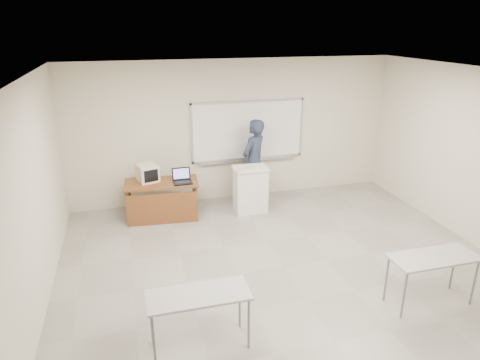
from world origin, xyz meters
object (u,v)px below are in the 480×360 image
object	(u,v)px
crt_monitor	(147,173)
keyboard	(245,169)
whiteboard	(248,131)
presenter	(254,162)
laptop	(182,179)
mouse	(189,178)
instructor_desk	(162,194)
podium	(250,189)

from	to	relation	value
crt_monitor	keyboard	bearing A→B (deg)	-29.22
keyboard	whiteboard	bearing A→B (deg)	54.05
whiteboard	presenter	size ratio (longest dim) A/B	1.36
laptop	mouse	size ratio (longest dim) A/B	4.00
whiteboard	mouse	distance (m)	1.70
instructor_desk	crt_monitor	bearing A→B (deg)	141.62
instructor_desk	crt_monitor	xyz separation A→B (m)	(-0.25, 0.24, 0.37)
crt_monitor	laptop	distance (m)	0.70
instructor_desk	presenter	bearing A→B (deg)	16.68
keyboard	crt_monitor	bearing A→B (deg)	151.19
podium	presenter	bearing A→B (deg)	67.23
laptop	mouse	bearing A→B (deg)	47.86
crt_monitor	presenter	world-z (taller)	presenter
mouse	keyboard	distance (m)	1.14
instructor_desk	presenter	size ratio (longest dim) A/B	0.78
laptop	whiteboard	bearing A→B (deg)	25.71
presenter	crt_monitor	bearing A→B (deg)	-34.50
keyboard	presenter	distance (m)	0.69
laptop	crt_monitor	bearing A→B (deg)	158.07
instructor_desk	crt_monitor	world-z (taller)	crt_monitor
laptop	keyboard	size ratio (longest dim) A/B	0.77
crt_monitor	presenter	bearing A→B (deg)	-12.50
laptop	mouse	distance (m)	0.23
whiteboard	podium	world-z (taller)	whiteboard
whiteboard	presenter	bearing A→B (deg)	-86.54
instructor_desk	podium	bearing A→B (deg)	3.34
whiteboard	keyboard	size ratio (longest dim) A/B	5.33
keyboard	laptop	bearing A→B (deg)	155.96
laptop	keyboard	world-z (taller)	laptop
crt_monitor	instructor_desk	bearing A→B (deg)	-60.33
whiteboard	presenter	world-z (taller)	whiteboard
podium	keyboard	world-z (taller)	keyboard
mouse	keyboard	bearing A→B (deg)	-10.47
whiteboard	instructor_desk	size ratio (longest dim) A/B	1.75
whiteboard	keyboard	xyz separation A→B (m)	(-0.34, -0.95, -0.52)
instructor_desk	podium	xyz separation A→B (m)	(1.78, -0.05, -0.07)
whiteboard	laptop	size ratio (longest dim) A/B	6.93
whiteboard	keyboard	world-z (taller)	whiteboard
mouse	presenter	size ratio (longest dim) A/B	0.05
laptop	instructor_desk	bearing A→B (deg)	177.38
podium	instructor_desk	bearing A→B (deg)	179.90
whiteboard	crt_monitor	world-z (taller)	whiteboard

